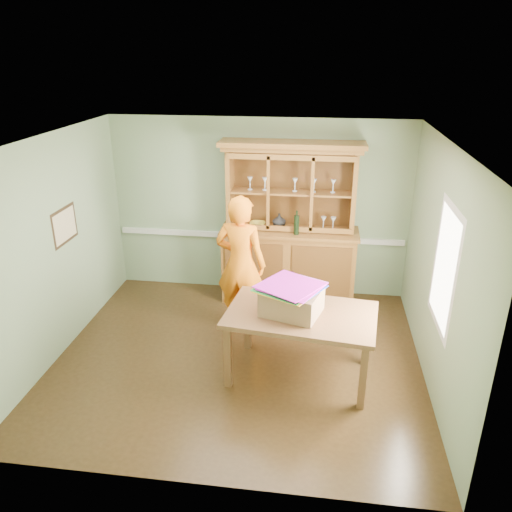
# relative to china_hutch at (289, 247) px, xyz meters

# --- Properties ---
(floor) EXTENTS (4.50, 4.50, 0.00)m
(floor) POSITION_rel_china_hutch_xyz_m (-0.49, -1.73, -0.84)
(floor) COLOR #422C15
(floor) RESTS_ON ground
(ceiling) EXTENTS (4.50, 4.50, 0.00)m
(ceiling) POSITION_rel_china_hutch_xyz_m (-0.49, -1.73, 1.86)
(ceiling) COLOR white
(ceiling) RESTS_ON wall_back
(wall_back) EXTENTS (4.50, 0.00, 4.50)m
(wall_back) POSITION_rel_china_hutch_xyz_m (-0.49, 0.27, 0.51)
(wall_back) COLOR gray
(wall_back) RESTS_ON floor
(wall_left) EXTENTS (0.00, 4.00, 4.00)m
(wall_left) POSITION_rel_china_hutch_xyz_m (-2.74, -1.73, 0.51)
(wall_left) COLOR gray
(wall_left) RESTS_ON floor
(wall_right) EXTENTS (0.00, 4.00, 4.00)m
(wall_right) POSITION_rel_china_hutch_xyz_m (1.76, -1.73, 0.51)
(wall_right) COLOR gray
(wall_right) RESTS_ON floor
(wall_front) EXTENTS (4.50, 0.00, 4.50)m
(wall_front) POSITION_rel_china_hutch_xyz_m (-0.49, -3.73, 0.51)
(wall_front) COLOR gray
(wall_front) RESTS_ON floor
(chair_rail) EXTENTS (4.41, 0.05, 0.08)m
(chair_rail) POSITION_rel_china_hutch_xyz_m (-0.49, 0.25, 0.06)
(chair_rail) COLOR silver
(chair_rail) RESTS_ON wall_back
(framed_map) EXTENTS (0.03, 0.60, 0.46)m
(framed_map) POSITION_rel_china_hutch_xyz_m (-2.72, -1.43, 0.71)
(framed_map) COLOR #302113
(framed_map) RESTS_ON wall_left
(window_panel) EXTENTS (0.03, 0.96, 1.36)m
(window_panel) POSITION_rel_china_hutch_xyz_m (1.74, -2.03, 0.66)
(window_panel) COLOR silver
(window_panel) RESTS_ON wall_right
(china_hutch) EXTENTS (2.05, 0.68, 2.40)m
(china_hutch) POSITION_rel_china_hutch_xyz_m (0.00, 0.00, 0.00)
(china_hutch) COLOR #925A27
(china_hutch) RESTS_ON floor
(dining_table) EXTENTS (1.78, 1.20, 0.84)m
(dining_table) POSITION_rel_china_hutch_xyz_m (0.28, -1.98, -0.10)
(dining_table) COLOR brown
(dining_table) RESTS_ON floor
(cardboard_box) EXTENTS (0.73, 0.65, 0.29)m
(cardboard_box) POSITION_rel_china_hutch_xyz_m (0.17, -1.99, 0.14)
(cardboard_box) COLOR #91684A
(cardboard_box) RESTS_ON dining_table
(kite_stack) EXTENTS (0.81, 0.81, 0.06)m
(kite_stack) POSITION_rel_china_hutch_xyz_m (0.14, -1.98, 0.32)
(kite_stack) COLOR blue
(kite_stack) RESTS_ON cardboard_box
(person) EXTENTS (0.76, 0.57, 1.89)m
(person) POSITION_rel_china_hutch_xyz_m (-0.57, -0.96, 0.11)
(person) COLOR orange
(person) RESTS_ON floor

